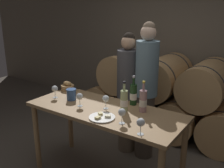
{
  "coord_description": "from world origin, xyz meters",
  "views": [
    {
      "loc": [
        1.58,
        -2.16,
        2.0
      ],
      "look_at": [
        0.0,
        0.14,
        1.14
      ],
      "focal_mm": 42.0,
      "sensor_mm": 36.0,
      "label": 1
    }
  ],
  "objects_px": {
    "tasting_table": "(105,118)",
    "wine_glass_right": "(122,113)",
    "wine_bottle_red": "(133,94)",
    "wine_glass_left": "(80,97)",
    "cheese_plate": "(102,117)",
    "person_right": "(146,90)",
    "bread_basket": "(68,87)",
    "wine_bottle_rose": "(143,101)",
    "wine_bottle_white": "(124,101)",
    "wine_glass_far_right": "(141,123)",
    "person_left": "(127,92)",
    "blue_crock": "(71,94)",
    "wine_glass_center": "(106,99)",
    "wine_glass_far_left": "(55,89)"
  },
  "relations": [
    {
      "from": "blue_crock",
      "to": "bread_basket",
      "type": "bearing_deg",
      "value": 140.67
    },
    {
      "from": "wine_glass_right",
      "to": "wine_glass_far_right",
      "type": "relative_size",
      "value": 1.0
    },
    {
      "from": "wine_glass_left",
      "to": "bread_basket",
      "type": "bearing_deg",
      "value": 146.58
    },
    {
      "from": "wine_bottle_red",
      "to": "wine_glass_left",
      "type": "bearing_deg",
      "value": -140.55
    },
    {
      "from": "wine_bottle_white",
      "to": "wine_glass_far_right",
      "type": "relative_size",
      "value": 2.17
    },
    {
      "from": "wine_bottle_red",
      "to": "blue_crock",
      "type": "height_order",
      "value": "wine_bottle_red"
    },
    {
      "from": "tasting_table",
      "to": "wine_glass_right",
      "type": "height_order",
      "value": "wine_glass_right"
    },
    {
      "from": "person_left",
      "to": "wine_bottle_red",
      "type": "relative_size",
      "value": 4.83
    },
    {
      "from": "wine_bottle_white",
      "to": "wine_glass_far_left",
      "type": "relative_size",
      "value": 2.17
    },
    {
      "from": "wine_glass_far_left",
      "to": "wine_glass_left",
      "type": "xyz_separation_m",
      "value": [
        0.43,
        -0.04,
        0.0
      ]
    },
    {
      "from": "cheese_plate",
      "to": "wine_glass_left",
      "type": "distance_m",
      "value": 0.43
    },
    {
      "from": "wine_bottle_red",
      "to": "wine_glass_far_left",
      "type": "distance_m",
      "value": 0.97
    },
    {
      "from": "cheese_plate",
      "to": "wine_glass_right",
      "type": "xyz_separation_m",
      "value": [
        0.23,
        0.01,
        0.1
      ]
    },
    {
      "from": "wine_bottle_white",
      "to": "wine_glass_right",
      "type": "xyz_separation_m",
      "value": [
        0.14,
        -0.26,
        -0.01
      ]
    },
    {
      "from": "cheese_plate",
      "to": "wine_glass_left",
      "type": "xyz_separation_m",
      "value": [
        -0.4,
        0.12,
        0.1
      ]
    },
    {
      "from": "wine_bottle_white",
      "to": "wine_glass_far_right",
      "type": "bearing_deg",
      "value": -42.21
    },
    {
      "from": "cheese_plate",
      "to": "wine_bottle_white",
      "type": "bearing_deg",
      "value": 71.84
    },
    {
      "from": "person_right",
      "to": "bread_basket",
      "type": "relative_size",
      "value": 10.5
    },
    {
      "from": "person_left",
      "to": "person_right",
      "type": "relative_size",
      "value": 0.92
    },
    {
      "from": "person_left",
      "to": "wine_glass_far_right",
      "type": "distance_m",
      "value": 1.24
    },
    {
      "from": "blue_crock",
      "to": "person_right",
      "type": "bearing_deg",
      "value": 46.68
    },
    {
      "from": "wine_bottle_rose",
      "to": "bread_basket",
      "type": "xyz_separation_m",
      "value": [
        -1.17,
        0.07,
        -0.07
      ]
    },
    {
      "from": "wine_bottle_red",
      "to": "wine_bottle_rose",
      "type": "xyz_separation_m",
      "value": [
        0.19,
        -0.12,
        -0.0
      ]
    },
    {
      "from": "blue_crock",
      "to": "wine_glass_far_right",
      "type": "bearing_deg",
      "value": -15.32
    },
    {
      "from": "blue_crock",
      "to": "wine_glass_left",
      "type": "height_order",
      "value": "wine_glass_left"
    },
    {
      "from": "person_right",
      "to": "wine_bottle_white",
      "type": "distance_m",
      "value": 0.64
    },
    {
      "from": "bread_basket",
      "to": "wine_glass_far_left",
      "type": "relative_size",
      "value": 1.1
    },
    {
      "from": "person_left",
      "to": "bread_basket",
      "type": "bearing_deg",
      "value": -146.14
    },
    {
      "from": "cheese_plate",
      "to": "wine_glass_left",
      "type": "height_order",
      "value": "wine_glass_left"
    },
    {
      "from": "wine_bottle_red",
      "to": "blue_crock",
      "type": "distance_m",
      "value": 0.75
    },
    {
      "from": "person_left",
      "to": "cheese_plate",
      "type": "bearing_deg",
      "value": -74.77
    },
    {
      "from": "blue_crock",
      "to": "cheese_plate",
      "type": "xyz_separation_m",
      "value": [
        0.62,
        -0.22,
        -0.06
      ]
    },
    {
      "from": "person_right",
      "to": "wine_glass_far_left",
      "type": "relative_size",
      "value": 11.59
    },
    {
      "from": "person_left",
      "to": "wine_bottle_white",
      "type": "height_order",
      "value": "person_left"
    },
    {
      "from": "wine_glass_left",
      "to": "wine_bottle_rose",
      "type": "bearing_deg",
      "value": 22.0
    },
    {
      "from": "bread_basket",
      "to": "wine_glass_left",
      "type": "distance_m",
      "value": 0.62
    },
    {
      "from": "person_right",
      "to": "wine_bottle_red",
      "type": "relative_size",
      "value": 5.26
    },
    {
      "from": "tasting_table",
      "to": "person_left",
      "type": "xyz_separation_m",
      "value": [
        -0.13,
        0.69,
        0.09
      ]
    },
    {
      "from": "person_right",
      "to": "blue_crock",
      "type": "bearing_deg",
      "value": -133.32
    },
    {
      "from": "wine_glass_far_right",
      "to": "bread_basket",
      "type": "bearing_deg",
      "value": 158.77
    },
    {
      "from": "bread_basket",
      "to": "wine_glass_center",
      "type": "distance_m",
      "value": 0.83
    },
    {
      "from": "bread_basket",
      "to": "wine_bottle_red",
      "type": "bearing_deg",
      "value": 2.63
    },
    {
      "from": "person_left",
      "to": "wine_glass_far_left",
      "type": "xyz_separation_m",
      "value": [
        -0.58,
        -0.75,
        0.14
      ]
    },
    {
      "from": "wine_bottle_red",
      "to": "wine_glass_right",
      "type": "height_order",
      "value": "wine_bottle_red"
    },
    {
      "from": "blue_crock",
      "to": "wine_glass_right",
      "type": "distance_m",
      "value": 0.88
    },
    {
      "from": "wine_bottle_red",
      "to": "cheese_plate",
      "type": "distance_m",
      "value": 0.52
    },
    {
      "from": "blue_crock",
      "to": "wine_glass_left",
      "type": "relative_size",
      "value": 0.87
    },
    {
      "from": "wine_bottle_rose",
      "to": "wine_glass_center",
      "type": "relative_size",
      "value": 2.2
    },
    {
      "from": "wine_glass_center",
      "to": "blue_crock",
      "type": "bearing_deg",
      "value": -179.34
    },
    {
      "from": "person_right",
      "to": "cheese_plate",
      "type": "relative_size",
      "value": 6.68
    }
  ]
}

